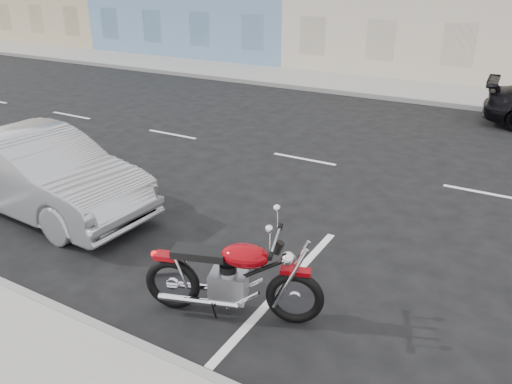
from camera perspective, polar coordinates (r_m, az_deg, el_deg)
ground at (r=11.33m, az=14.74°, el=1.92°), size 120.00×120.00×0.00m
sidewalk_far at (r=20.81m, az=8.27°, el=12.39°), size 80.00×3.40×0.15m
curb_far at (r=19.27m, az=6.30°, el=11.62°), size 80.00×0.12×0.16m
motorcycle at (r=6.23m, az=4.77°, el=-10.74°), size 2.23×1.03×1.16m
sedan_silver at (r=9.82m, az=-23.41°, el=2.02°), size 4.59×1.79×1.49m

